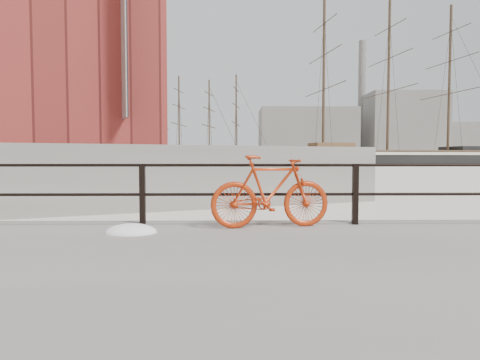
% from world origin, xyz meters
% --- Properties ---
extents(far_quay, '(78.44, 148.07, 1.80)m').
position_xyz_m(far_quay, '(-40.00, 72.00, 0.90)').
color(far_quay, gray).
rests_on(far_quay, ground).
extents(bicycle, '(1.91, 0.58, 1.14)m').
position_xyz_m(bicycle, '(-4.93, -0.46, 0.92)').
color(bicycle, '#B92F0C').
rests_on(bicycle, promenade).
extents(barque_black, '(67.37, 32.25, 36.26)m').
position_xyz_m(barque_black, '(27.87, 84.49, 0.00)').
color(barque_black, black).
rests_on(barque_black, ground).
extents(schooner_mid, '(28.94, 15.77, 19.89)m').
position_xyz_m(schooner_mid, '(-10.87, 84.91, 0.00)').
color(schooner_mid, white).
rests_on(schooner_mid, ground).
extents(schooner_left, '(24.46, 14.81, 17.49)m').
position_xyz_m(schooner_left, '(-15.14, 78.35, 0.00)').
color(schooner_left, beige).
rests_on(schooner_left, ground).
extents(workboat_far, '(11.62, 10.67, 7.00)m').
position_xyz_m(workboat_far, '(-31.90, 42.48, 0.00)').
color(workboat_far, black).
rests_on(workboat_far, ground).
extents(apartment_mustard, '(26.02, 22.15, 22.20)m').
position_xyz_m(apartment_mustard, '(-29.49, 40.65, 12.90)').
color(apartment_mustard, gold).
rests_on(apartment_mustard, far_quay).
extents(apartment_cream, '(24.16, 21.40, 21.20)m').
position_xyz_m(apartment_cream, '(-38.11, 61.98, 12.40)').
color(apartment_cream, beige).
rests_on(apartment_cream, far_quay).
extents(apartment_grey, '(26.02, 22.15, 23.20)m').
position_xyz_m(apartment_grey, '(-46.35, 82.38, 13.40)').
color(apartment_grey, '#A2A29D').
rests_on(apartment_grey, far_quay).
extents(apartment_brick, '(27.87, 22.90, 21.20)m').
position_xyz_m(apartment_brick, '(-54.97, 103.70, 12.40)').
color(apartment_brick, brown).
rests_on(apartment_brick, far_quay).
extents(industrial_west, '(32.00, 18.00, 18.00)m').
position_xyz_m(industrial_west, '(20.00, 140.00, 9.00)').
color(industrial_west, gray).
rests_on(industrial_west, ground).
extents(industrial_mid, '(26.00, 20.00, 24.00)m').
position_xyz_m(industrial_mid, '(55.00, 145.00, 12.00)').
color(industrial_mid, gray).
rests_on(industrial_mid, ground).
extents(industrial_east, '(20.00, 16.00, 14.00)m').
position_xyz_m(industrial_east, '(78.00, 150.00, 7.00)').
color(industrial_east, gray).
rests_on(industrial_east, ground).
extents(smokestack, '(2.80, 2.80, 44.00)m').
position_xyz_m(smokestack, '(42.00, 150.00, 22.00)').
color(smokestack, gray).
rests_on(smokestack, ground).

